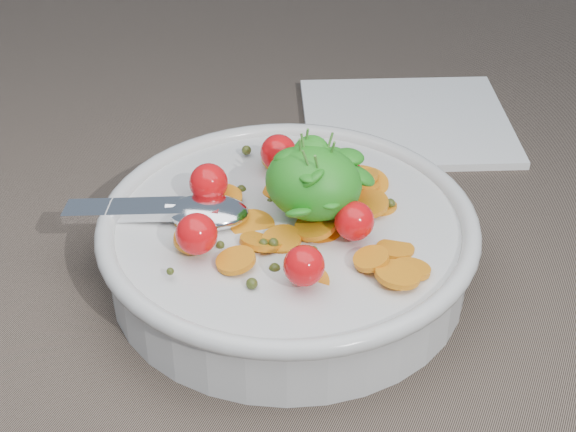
% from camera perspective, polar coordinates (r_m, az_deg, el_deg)
% --- Properties ---
extents(ground, '(6.00, 6.00, 0.00)m').
position_cam_1_polar(ground, '(0.63, 0.23, -3.03)').
color(ground, '#6C5C4D').
rests_on(ground, ground).
extents(bowl, '(0.27, 0.25, 0.11)m').
position_cam_1_polar(bowl, '(0.60, 0.02, -1.69)').
color(bowl, silver).
rests_on(bowl, ground).
extents(napkin, '(0.23, 0.22, 0.01)m').
position_cam_1_polar(napkin, '(0.80, 7.65, 6.07)').
color(napkin, white).
rests_on(napkin, ground).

